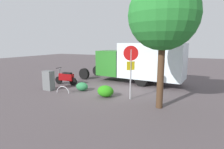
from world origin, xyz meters
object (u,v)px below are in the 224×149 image
(motorcycle, at_px, (66,78))
(bike_rack_hoop, at_px, (63,93))
(stop_sign, at_px, (131,64))
(utility_cabinet, at_px, (49,81))
(street_tree, at_px, (163,15))
(box_truck_near, at_px, (139,61))

(motorcycle, xyz_separation_m, bike_rack_hoop, (-1.25, 1.83, -0.52))
(stop_sign, height_order, bike_rack_hoop, stop_sign)
(stop_sign, distance_m, utility_cabinet, 5.45)
(stop_sign, relative_size, utility_cabinet, 2.28)
(street_tree, bearing_deg, stop_sign, -20.75)
(box_truck_near, bearing_deg, stop_sign, 105.53)
(motorcycle, bearing_deg, street_tree, 162.50)
(street_tree, height_order, utility_cabinet, street_tree)
(motorcycle, distance_m, utility_cabinet, 1.65)
(motorcycle, relative_size, street_tree, 0.32)
(street_tree, distance_m, utility_cabinet, 7.75)
(box_truck_near, height_order, stop_sign, box_truck_near)
(stop_sign, xyz_separation_m, utility_cabinet, (5.29, 0.42, -1.25))
(motorcycle, relative_size, bike_rack_hoop, 2.13)
(motorcycle, bearing_deg, utility_cabinet, 86.75)
(utility_cabinet, distance_m, bike_rack_hoop, 1.42)
(street_tree, bearing_deg, bike_rack_hoop, -0.24)
(motorcycle, distance_m, stop_sign, 5.57)
(bike_rack_hoop, bearing_deg, stop_sign, -171.54)
(motorcycle, height_order, utility_cabinet, utility_cabinet)
(box_truck_near, relative_size, street_tree, 1.46)
(utility_cabinet, bearing_deg, stop_sign, -175.49)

